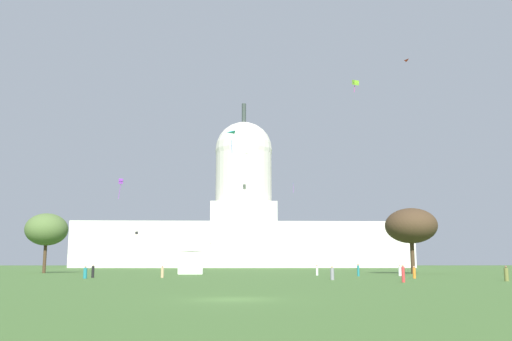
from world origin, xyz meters
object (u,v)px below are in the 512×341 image
(event_tent, at_px, (191,256))
(person_tan_edge_west, at_px, (162,272))
(kite_gold_low, at_px, (209,245))
(kite_lime_mid, at_px, (355,83))
(kite_red_high, at_px, (404,62))
(person_orange_back_left, at_px, (414,273))
(person_olive_mid_right, at_px, (506,274))
(kite_black_low, at_px, (137,234))
(person_teal_near_tree_west, at_px, (358,270))
(kite_white_high, at_px, (246,152))
(person_teal_front_center, at_px, (85,273))
(kite_violet_low, at_px, (121,182))
(person_white_back_right, at_px, (317,271))
(tree_east_near, at_px, (411,226))
(person_white_front_right, at_px, (400,271))
(person_black_near_tent, at_px, (93,272))
(tree_west_near, at_px, (47,230))
(person_red_mid_center, at_px, (403,274))
(capitol_building, at_px, (244,221))
(kite_pink_low, at_px, (391,235))
(kite_cyan_mid, at_px, (234,137))
(kite_blue_mid, at_px, (293,185))
(person_grey_near_tree_east, at_px, (332,274))

(event_tent, relative_size, person_tan_edge_west, 3.93)
(kite_gold_low, height_order, kite_lime_mid, kite_lime_mid)
(kite_red_high, bearing_deg, person_orange_back_left, -15.82)
(person_olive_mid_right, height_order, kite_black_low, kite_black_low)
(person_teal_near_tree_west, height_order, kite_white_high, kite_white_high)
(person_teal_front_center, xyz_separation_m, person_tan_edge_west, (9.25, 3.02, 0.01))
(person_orange_back_left, relative_size, kite_white_high, 0.46)
(kite_violet_low, bearing_deg, person_white_back_right, 164.52)
(tree_east_near, height_order, person_white_front_right, tree_east_near)
(person_black_near_tent, relative_size, kite_black_low, 0.44)
(tree_west_near, distance_m, kite_lime_mid, 65.05)
(tree_west_near, distance_m, person_olive_mid_right, 83.03)
(person_red_mid_center, bearing_deg, capitol_building, 73.50)
(event_tent, bearing_deg, person_teal_front_center, -114.32)
(person_tan_edge_west, xyz_separation_m, kite_lime_mid, (28.53, 9.64, 29.56))
(person_teal_near_tree_west, height_order, kite_lime_mid, kite_lime_mid)
(kite_gold_low, distance_m, kite_black_low, 25.84)
(kite_gold_low, bearing_deg, kite_pink_low, -5.57)
(person_olive_mid_right, xyz_separation_m, kite_lime_mid, (-10.26, 24.48, 29.53))
(person_teal_near_tree_west, distance_m, person_white_front_right, 7.09)
(person_orange_back_left, xyz_separation_m, person_red_mid_center, (-5.55, -13.86, 0.14))
(person_white_back_right, bearing_deg, kite_cyan_mid, -5.74)
(person_teal_front_center, bearing_deg, person_white_back_right, 23.16)
(kite_white_high, bearing_deg, kite_blue_mid, 43.53)
(person_white_front_right, bearing_deg, capitol_building, 142.05)
(person_olive_mid_right, distance_m, kite_lime_mid, 39.70)
(person_black_near_tent, bearing_deg, kite_violet_low, 9.03)
(person_red_mid_center, height_order, kite_white_high, kite_white_high)
(person_teal_near_tree_west, relative_size, kite_black_low, 0.46)
(tree_east_near, relative_size, person_black_near_tent, 6.77)
(kite_red_high, xyz_separation_m, kite_black_low, (-65.75, 101.26, -26.31))
(person_grey_near_tree_east, relative_size, kite_cyan_mid, 0.60)
(person_red_mid_center, bearing_deg, kite_gold_low, 79.38)
(kite_black_low, bearing_deg, person_black_near_tent, -40.73)
(person_black_near_tent, bearing_deg, event_tent, -15.54)
(person_white_back_right, xyz_separation_m, kite_lime_mid, (6.24, -3.14, 29.52))
(person_red_mid_center, height_order, person_grey_near_tree_east, person_red_mid_center)
(person_black_near_tent, height_order, person_teal_near_tree_west, person_teal_near_tree_west)
(kite_blue_mid, bearing_deg, person_grey_near_tree_east, -133.70)
(person_white_back_right, xyz_separation_m, person_white_front_right, (12.17, -2.97, -0.03))
(kite_pink_low, bearing_deg, person_white_front_right, 62.41)
(person_olive_mid_right, distance_m, kite_black_low, 152.11)
(person_black_near_tent, height_order, kite_cyan_mid, kite_cyan_mid)
(kite_red_high, height_order, kite_black_low, kite_red_high)
(event_tent, distance_m, person_teal_front_center, 29.58)
(tree_east_near, height_order, kite_violet_low, kite_violet_low)
(person_black_near_tent, distance_m, person_tan_edge_west, 9.17)
(capitol_building, xyz_separation_m, person_grey_near_tree_east, (8.35, -164.13, -18.12))
(kite_gold_low, bearing_deg, kite_blue_mid, 23.80)
(person_black_near_tent, relative_size, kite_violet_low, 0.51)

